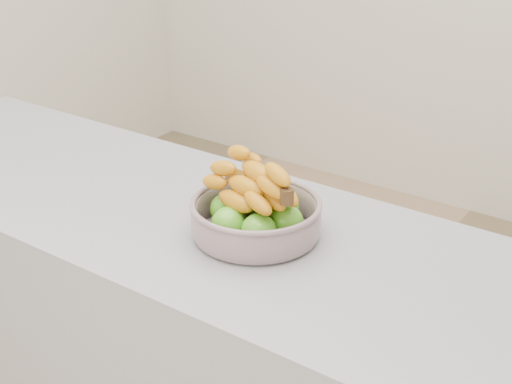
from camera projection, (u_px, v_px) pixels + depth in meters
counter at (183, 367)px, 1.80m from camera, size 2.00×0.60×0.90m
fruit_bowl at (256, 213)px, 1.46m from camera, size 0.27×0.27×0.17m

